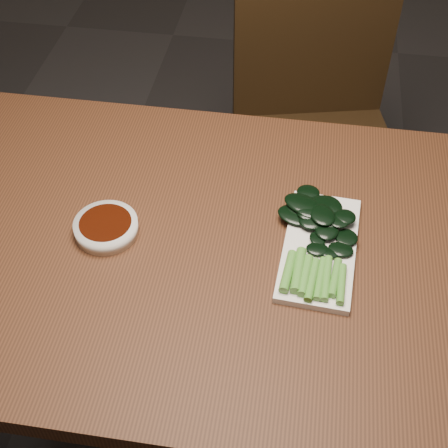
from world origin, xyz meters
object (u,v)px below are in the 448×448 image
chair_far (315,127)px  gai_lan (316,229)px  table (219,267)px  sauce_bowl (106,227)px  serving_plate (319,248)px

chair_far → gai_lan: size_ratio=3.13×
table → chair_far: (0.17, 0.72, -0.19)m
sauce_bowl → serving_plate: sauce_bowl is taller
sauce_bowl → serving_plate: (0.40, 0.02, -0.01)m
gai_lan → table: bearing=-167.5°
serving_plate → gai_lan: 0.04m
table → chair_far: size_ratio=1.57×
chair_far → serving_plate: chair_far is taller
table → gai_lan: gai_lan is taller
chair_far → gai_lan: (0.01, -0.68, 0.29)m
chair_far → sauce_bowl: 0.87m
table → gai_lan: (0.18, 0.04, 0.10)m
sauce_bowl → serving_plate: size_ratio=0.43×
gai_lan → serving_plate: bearing=-70.8°
table → sauce_bowl: (-0.21, -0.01, 0.09)m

